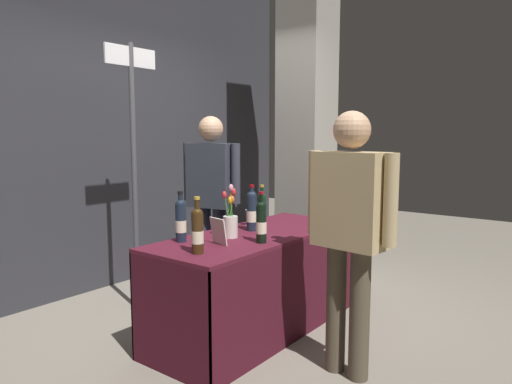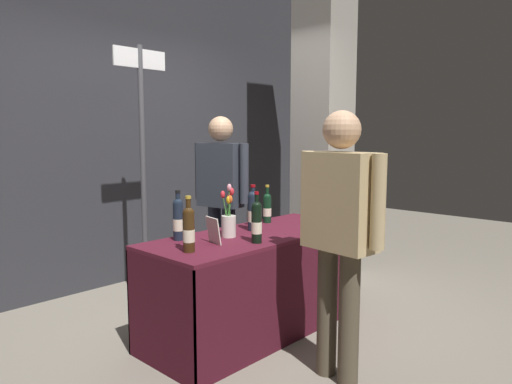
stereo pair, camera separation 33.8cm
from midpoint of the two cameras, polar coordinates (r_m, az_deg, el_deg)
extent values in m
plane|color=gray|center=(3.66, 2.76, -16.32)|extent=(12.00, 12.00, 0.00)
cube|color=#2D2D33|center=(4.74, -14.21, 8.60)|extent=(5.15, 0.12, 3.19)
cube|color=gray|center=(5.00, 10.07, 10.93)|extent=(0.48, 0.48, 3.60)
cube|color=#4C1423|center=(3.43, 2.83, -5.20)|extent=(1.72, 0.68, 0.02)
cube|color=#3E101D|center=(3.33, 7.30, -12.18)|extent=(1.72, 0.01, 0.71)
cube|color=#3E101D|center=(3.75, -1.18, -9.95)|extent=(1.72, 0.01, 0.71)
cube|color=#3E101D|center=(2.97, -8.31, -14.65)|extent=(0.01, 0.68, 0.71)
cube|color=#3E101D|center=(4.19, 10.46, -8.23)|extent=(0.01, 0.68, 0.71)
cylinder|color=black|center=(3.83, 3.89, -2.20)|extent=(0.07, 0.07, 0.20)
sphere|color=black|center=(3.81, 3.90, -0.68)|extent=(0.06, 0.06, 0.06)
cylinder|color=black|center=(3.80, 3.91, -0.05)|extent=(0.03, 0.03, 0.08)
cylinder|color=#B7932D|center=(3.80, 3.91, 0.71)|extent=(0.03, 0.03, 0.02)
cylinder|color=beige|center=(3.83, 3.89, -2.44)|extent=(0.07, 0.07, 0.07)
cylinder|color=#38230F|center=(2.87, -4.78, -4.92)|extent=(0.07, 0.07, 0.24)
sphere|color=#38230F|center=(2.85, -4.80, -2.56)|extent=(0.07, 0.07, 0.07)
cylinder|color=#38230F|center=(2.85, -4.81, -1.70)|extent=(0.03, 0.03, 0.09)
cylinder|color=#B7932D|center=(2.84, -4.82, -0.66)|extent=(0.04, 0.04, 0.02)
cylinder|color=beige|center=(2.88, -4.77, -5.29)|extent=(0.07, 0.07, 0.08)
cylinder|color=#192333|center=(3.20, -6.38, -3.62)|extent=(0.07, 0.07, 0.25)
sphere|color=#192333|center=(3.18, -6.41, -1.41)|extent=(0.07, 0.07, 0.07)
cylinder|color=#192333|center=(3.18, -6.42, -0.76)|extent=(0.03, 0.03, 0.07)
cylinder|color=black|center=(3.17, -6.43, 0.05)|extent=(0.04, 0.04, 0.02)
cylinder|color=beige|center=(3.21, -6.38, -3.97)|extent=(0.07, 0.07, 0.08)
cylinder|color=black|center=(3.11, 3.19, -3.99)|extent=(0.07, 0.07, 0.24)
sphere|color=black|center=(3.09, 3.21, -1.79)|extent=(0.07, 0.07, 0.07)
cylinder|color=black|center=(3.08, 3.21, -1.05)|extent=(0.03, 0.03, 0.08)
cylinder|color=maroon|center=(3.08, 3.22, -0.14)|extent=(0.03, 0.03, 0.02)
cylinder|color=beige|center=(3.11, 3.19, -4.34)|extent=(0.07, 0.07, 0.08)
cylinder|color=#192333|center=(3.50, 2.40, -2.61)|extent=(0.08, 0.08, 0.26)
sphere|color=#192333|center=(3.48, 2.41, -0.52)|extent=(0.08, 0.08, 0.08)
cylinder|color=#192333|center=(3.48, 2.42, 0.03)|extent=(0.03, 0.03, 0.07)
cylinder|color=maroon|center=(3.47, 2.42, 0.72)|extent=(0.04, 0.04, 0.02)
cylinder|color=beige|center=(3.50, 2.40, -2.94)|extent=(0.08, 0.08, 0.08)
cylinder|color=silver|center=(3.71, 2.30, -4.05)|extent=(0.06, 0.06, 0.00)
cylinder|color=silver|center=(3.71, 2.30, -3.54)|extent=(0.01, 0.01, 0.06)
cone|color=silver|center=(3.70, 2.31, -2.60)|extent=(0.07, 0.07, 0.06)
cylinder|color=silver|center=(3.29, -0.37, -4.18)|extent=(0.10, 0.10, 0.15)
cylinder|color=#38722D|center=(3.28, -0.64, -2.42)|extent=(0.04, 0.03, 0.20)
ellipsoid|color=red|center=(3.27, -0.26, -0.67)|extent=(0.03, 0.03, 0.05)
cylinder|color=#38722D|center=(3.27, -0.25, -2.10)|extent=(0.04, 0.02, 0.24)
ellipsoid|color=red|center=(3.26, 0.03, 0.03)|extent=(0.03, 0.03, 0.05)
cylinder|color=#38722D|center=(3.28, -0.76, -2.26)|extent=(0.02, 0.04, 0.22)
ellipsoid|color=red|center=(3.27, -1.08, -0.33)|extent=(0.03, 0.03, 0.05)
cylinder|color=#38722D|center=(3.27, -0.40, -2.56)|extent=(0.03, 0.03, 0.19)
ellipsoid|color=#E05B1E|center=(3.26, -0.15, -0.90)|extent=(0.03, 0.03, 0.05)
cylinder|color=#38722D|center=(3.27, -0.36, -1.86)|extent=(0.02, 0.01, 0.27)
ellipsoid|color=pink|center=(3.26, -0.28, 0.52)|extent=(0.03, 0.03, 0.05)
cylinder|color=#38722D|center=(3.26, -0.20, -2.63)|extent=(0.01, 0.03, 0.18)
ellipsoid|color=gold|center=(3.26, -0.37, -0.99)|extent=(0.03, 0.03, 0.05)
cube|color=silver|center=(3.08, -2.04, -4.69)|extent=(0.06, 0.15, 0.18)
cylinder|color=#2D3347|center=(4.39, -2.78, -6.81)|extent=(0.12, 0.12, 0.80)
cylinder|color=#2D3347|center=(4.30, -1.04, -7.09)|extent=(0.12, 0.12, 0.80)
cube|color=#2D333D|center=(4.23, -1.95, 2.07)|extent=(0.28, 0.44, 0.57)
sphere|color=tan|center=(4.21, -1.98, 7.63)|extent=(0.22, 0.22, 0.22)
cylinder|color=#2D333D|center=(4.37, -4.64, 2.51)|extent=(0.08, 0.08, 0.52)
cylinder|color=#2D333D|center=(4.09, 0.91, 2.22)|extent=(0.08, 0.08, 0.52)
cylinder|color=#4C4233|center=(2.89, 14.56, -14.61)|extent=(0.12, 0.12, 0.79)
cylinder|color=#4C4233|center=(2.98, 11.89, -13.87)|extent=(0.12, 0.12, 0.79)
cube|color=tan|center=(2.76, 13.59, -1.10)|extent=(0.25, 0.44, 0.56)
sphere|color=tan|center=(2.74, 13.84, 7.30)|extent=(0.22, 0.22, 0.22)
cylinder|color=tan|center=(2.62, 18.14, -1.19)|extent=(0.08, 0.08, 0.51)
cylinder|color=tan|center=(2.91, 9.53, -0.15)|extent=(0.08, 0.08, 0.51)
cylinder|color=#47474C|center=(3.97, -11.07, 1.52)|extent=(0.04, 0.04, 2.15)
cube|color=silver|center=(4.00, -11.41, 15.51)|extent=(0.48, 0.02, 0.15)
camera|label=1|loc=(0.17, -87.14, 0.35)|focal=33.20mm
camera|label=2|loc=(0.17, 92.86, -0.35)|focal=33.20mm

